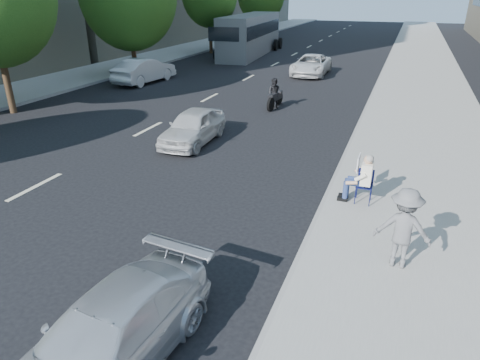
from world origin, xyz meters
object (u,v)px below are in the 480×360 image
at_px(seated_protester, 361,175).
at_px(parked_sedan, 108,337).
at_px(white_sedan_mid, 144,70).
at_px(white_sedan_far, 311,65).
at_px(jogger, 403,228).
at_px(white_sedan_near, 193,127).
at_px(bus, 251,35).
at_px(motorcycle, 275,95).

distance_m(seated_protester, parked_sedan, 7.21).
distance_m(white_sedan_mid, white_sedan_far, 10.83).
height_order(jogger, white_sedan_far, jogger).
bearing_deg(seated_protester, white_sedan_near, 154.02).
xyz_separation_m(white_sedan_near, bus, (-6.05, 23.25, 1.02)).
distance_m(parked_sedan, motorcycle, 15.81).
height_order(seated_protester, parked_sedan, seated_protester).
bearing_deg(motorcycle, seated_protester, -54.45).
xyz_separation_m(jogger, white_sedan_mid, (-15.22, 14.77, -0.24)).
bearing_deg(bus, jogger, -69.86).
bearing_deg(motorcycle, jogger, -55.85).
height_order(seated_protester, motorcycle, seated_protester).
distance_m(white_sedan_near, white_sedan_mid, 12.01).
relative_size(parked_sedan, white_sedan_far, 0.84).
relative_size(white_sedan_far, motorcycle, 2.28).
height_order(parked_sedan, white_sedan_far, white_sedan_far).
bearing_deg(parked_sedan, white_sedan_mid, 126.75).
bearing_deg(motorcycle, white_sedan_near, -96.01).
relative_size(white_sedan_mid, motorcycle, 2.17).
distance_m(seated_protester, white_sedan_near, 7.02).
bearing_deg(parked_sedan, white_sedan_far, 101.27).
bearing_deg(seated_protester, white_sedan_far, 105.99).
relative_size(jogger, bus, 0.14).
bearing_deg(parked_sedan, bus, 111.82).
xyz_separation_m(seated_protester, white_sedan_near, (-6.31, 3.07, -0.26)).
bearing_deg(motorcycle, white_sedan_mid, 167.69).
xyz_separation_m(white_sedan_mid, bus, (1.79, 14.15, 0.90)).
bearing_deg(seated_protester, jogger, -67.63).
relative_size(jogger, motorcycle, 0.81).
bearing_deg(bus, white_sedan_far, -53.03).
xyz_separation_m(seated_protester, bus, (-12.36, 26.32, 0.76)).
relative_size(parked_sedan, white_sedan_near, 1.10).
bearing_deg(jogger, white_sedan_near, -35.03).
bearing_deg(white_sedan_mid, seated_protester, 145.21).
relative_size(motorcycle, bus, 0.17).
relative_size(parked_sedan, motorcycle, 1.92).
height_order(parked_sedan, white_sedan_near, white_sedan_near).
bearing_deg(jogger, motorcycle, -59.98).
relative_size(white_sedan_near, white_sedan_far, 0.77).
bearing_deg(parked_sedan, motorcycle, 103.56).
height_order(seated_protester, white_sedan_mid, white_sedan_mid).
bearing_deg(parked_sedan, jogger, 51.96).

